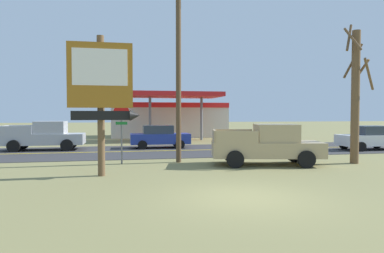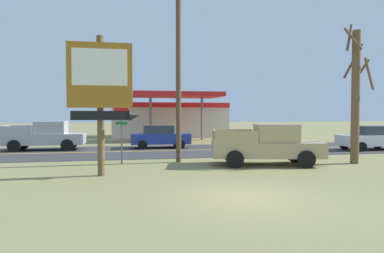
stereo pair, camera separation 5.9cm
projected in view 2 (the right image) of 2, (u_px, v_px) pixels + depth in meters
ground_plane at (243, 198)px, 10.10m from camera, size 180.00×180.00×0.00m
road_asphalt at (178, 151)px, 22.85m from camera, size 140.00×8.00×0.02m
road_centre_line at (178, 150)px, 22.85m from camera, size 126.00×0.20×0.01m
motel_sign at (102, 87)px, 13.40m from camera, size 2.75×0.54×5.53m
stop_sign at (121, 123)px, 16.86m from camera, size 0.80×0.08×2.95m
utility_pole at (178, 60)px, 17.25m from camera, size 2.18×0.26×9.68m
bare_tree at (356, 93)px, 16.90m from camera, size 1.55×1.51×6.95m
gas_station at (169, 118)px, 37.28m from camera, size 12.00×11.50×4.40m
pickup_tan_parked_on_lawn at (268, 145)px, 16.53m from camera, size 5.49×3.02×1.96m
pickup_silver_on_road at (45, 136)px, 23.13m from camera, size 5.20×2.24×1.96m
car_blue_near_lane at (160, 137)px, 24.59m from camera, size 4.20×2.00×1.64m
car_white_mid_lane at (370, 138)px, 23.30m from camera, size 4.20×2.00×1.64m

